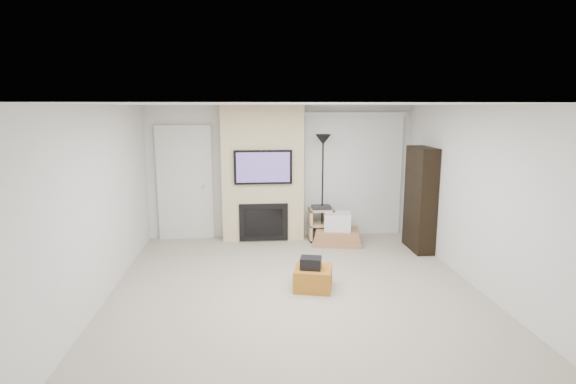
{
  "coord_description": "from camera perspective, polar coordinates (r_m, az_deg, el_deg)",
  "views": [
    {
      "loc": [
        -0.63,
        -5.71,
        2.47
      ],
      "look_at": [
        0.0,
        1.2,
        1.15
      ],
      "focal_mm": 28.0,
      "sensor_mm": 36.0,
      "label": 1
    }
  ],
  "objects": [
    {
      "name": "wall_right",
      "position": [
        6.62,
        23.1,
        -0.72
      ],
      "size": [
        0.0,
        5.5,
        2.5
      ],
      "primitive_type": "cube",
      "rotation": [
        1.57,
        0.0,
        1.57
      ],
      "color": "silver",
      "rests_on": "ground"
    },
    {
      "name": "fireplace_wall",
      "position": [
        8.35,
        -3.23,
        2.25
      ],
      "size": [
        1.5,
        0.47,
        2.5
      ],
      "color": "beige",
      "rests_on": "floor"
    },
    {
      "name": "wall_front",
      "position": [
        3.26,
        6.41,
        -11.28
      ],
      "size": [
        5.0,
        0.0,
        2.5
      ],
      "primitive_type": "cube",
      "rotation": [
        1.57,
        0.0,
        0.0
      ],
      "color": "silver",
      "rests_on": "ground"
    },
    {
      "name": "floor_lamp",
      "position": [
        8.25,
        4.45,
        4.41
      ],
      "size": [
        0.29,
        0.29,
        1.98
      ],
      "color": "black",
      "rests_on": "floor"
    },
    {
      "name": "ottoman",
      "position": [
        6.3,
        3.21,
        -10.84
      ],
      "size": [
        0.6,
        0.6,
        0.3
      ],
      "primitive_type": "cube",
      "rotation": [
        0.0,
        0.0,
        -0.24
      ],
      "color": "#A6651E",
      "rests_on": "floor"
    },
    {
      "name": "ceiling",
      "position": [
        5.74,
        1.1,
        11.07
      ],
      "size": [
        5.0,
        5.5,
        0.0
      ],
      "primitive_type": "cube",
      "color": "white",
      "rests_on": "wall_back"
    },
    {
      "name": "bookshelf",
      "position": [
        8.09,
        16.45,
        -0.87
      ],
      "size": [
        0.3,
        0.8,
        1.8
      ],
      "color": "black",
      "rests_on": "floor"
    },
    {
      "name": "floor",
      "position": [
        6.25,
        1.02,
        -12.5
      ],
      "size": [
        5.0,
        5.5,
        0.0
      ],
      "primitive_type": "cube",
      "color": "#A99D8B",
      "rests_on": "ground"
    },
    {
      "name": "wall_left",
      "position": [
        6.13,
        -22.86,
        -1.57
      ],
      "size": [
        0.0,
        5.5,
        2.5
      ],
      "primitive_type": "cube",
      "rotation": [
        1.57,
        0.0,
        1.57
      ],
      "color": "silver",
      "rests_on": "ground"
    },
    {
      "name": "box_stack",
      "position": [
        8.3,
        6.28,
        -5.03
      ],
      "size": [
        0.96,
        0.8,
        0.57
      ],
      "color": "#A9754B",
      "rests_on": "floor"
    },
    {
      "name": "hvac_vent",
      "position": [
        6.59,
        3.85,
        10.98
      ],
      "size": [
        0.35,
        0.18,
        0.01
      ],
      "primitive_type": "cube",
      "color": "silver",
      "rests_on": "ceiling"
    },
    {
      "name": "vertical_blinds",
      "position": [
        8.73,
        8.3,
        2.78
      ],
      "size": [
        1.98,
        0.1,
        2.37
      ],
      "color": "silver",
      "rests_on": "floor"
    },
    {
      "name": "av_stand",
      "position": [
        8.45,
        4.21,
        -3.82
      ],
      "size": [
        0.45,
        0.38,
        0.66
      ],
      "color": "#E4BB8D",
      "rests_on": "floor"
    },
    {
      "name": "black_bag",
      "position": [
        6.19,
        2.91,
        -8.99
      ],
      "size": [
        0.32,
        0.28,
        0.16
      ],
      "primitive_type": "cube",
      "rotation": [
        0.0,
        0.0,
        -0.24
      ],
      "color": "black",
      "rests_on": "ottoman"
    },
    {
      "name": "entry_door",
      "position": [
        8.62,
        -12.93,
        1.05
      ],
      "size": [
        1.02,
        0.11,
        2.14
      ],
      "color": "silver",
      "rests_on": "floor"
    },
    {
      "name": "wall_back",
      "position": [
        8.57,
        -0.94,
        2.59
      ],
      "size": [
        5.0,
        0.0,
        2.5
      ],
      "primitive_type": "cube",
      "rotation": [
        1.57,
        0.0,
        0.0
      ],
      "color": "silver",
      "rests_on": "ground"
    }
  ]
}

